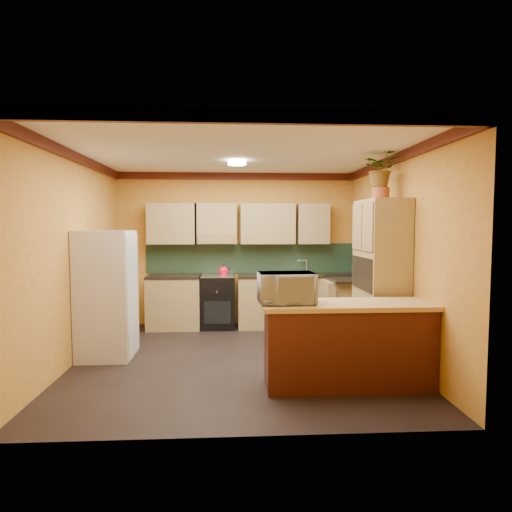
{
  "coord_description": "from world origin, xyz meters",
  "views": [
    {
      "loc": [
        -0.08,
        -5.56,
        1.76
      ],
      "look_at": [
        0.26,
        0.45,
        1.34
      ],
      "focal_mm": 30.0,
      "sensor_mm": 36.0,
      "label": 1
    }
  ],
  "objects": [
    {
      "name": "fern_pot",
      "position": [
        1.85,
        -0.09,
        2.18
      ],
      "size": [
        0.22,
        0.22,
        0.16
      ],
      "primitive_type": "cylinder",
      "color": "#A34527",
      "rests_on": "pantry"
    },
    {
      "name": "room_shell",
      "position": [
        0.02,
        0.28,
        2.09
      ],
      "size": [
        4.24,
        4.24,
        2.72
      ],
      "color": "black",
      "rests_on": "ground"
    },
    {
      "name": "fridge",
      "position": [
        -1.75,
        0.18,
        0.85
      ],
      "size": [
        0.68,
        0.66,
        1.7
      ],
      "primitive_type": "cube",
      "color": "silver",
      "rests_on": "ground"
    },
    {
      "name": "microwave",
      "position": [
        0.51,
        -1.02,
        1.1
      ],
      "size": [
        0.62,
        0.44,
        0.33
      ],
      "primitive_type": "imported",
      "rotation": [
        0.0,
        0.0,
        0.06
      ],
      "color": "silver",
      "rests_on": "bar_top"
    },
    {
      "name": "sink",
      "position": [
        1.08,
        1.8,
        0.94
      ],
      "size": [
        0.48,
        0.4,
        0.03
      ],
      "primitive_type": "cube",
      "color": "silver",
      "rests_on": "countertop_back"
    },
    {
      "name": "base_cabinets_back",
      "position": [
        0.3,
        1.8,
        0.44
      ],
      "size": [
        3.65,
        0.6,
        0.88
      ],
      "primitive_type": "cube",
      "color": "tan",
      "rests_on": "ground"
    },
    {
      "name": "breakfast_bar",
      "position": [
        1.19,
        -1.02,
        0.44
      ],
      "size": [
        1.8,
        0.55,
        0.88
      ],
      "primitive_type": "cube",
      "color": "#481510",
      "rests_on": "ground"
    },
    {
      "name": "stove",
      "position": [
        -0.32,
        1.8,
        0.46
      ],
      "size": [
        0.58,
        0.58,
        0.91
      ],
      "primitive_type": "cube",
      "color": "black",
      "rests_on": "ground"
    },
    {
      "name": "kettle",
      "position": [
        -0.22,
        1.75,
        1.0
      ],
      "size": [
        0.18,
        0.18,
        0.18
      ],
      "primitive_type": null,
      "rotation": [
        0.0,
        0.0,
        -0.03
      ],
      "color": "red",
      "rests_on": "stove"
    },
    {
      "name": "countertop_right",
      "position": [
        1.8,
        1.18,
        0.9
      ],
      "size": [
        0.62,
        0.8,
        0.04
      ],
      "primitive_type": "cube",
      "color": "black",
      "rests_on": "base_cabinets_right"
    },
    {
      "name": "countertop_back",
      "position": [
        0.3,
        1.8,
        0.9
      ],
      "size": [
        3.65,
        0.62,
        0.04
      ],
      "primitive_type": "cube",
      "color": "black",
      "rests_on": "base_cabinets_back"
    },
    {
      "name": "pantry",
      "position": [
        1.85,
        -0.14,
        1.05
      ],
      "size": [
        0.48,
        0.9,
        2.1
      ],
      "primitive_type": "cube",
      "color": "tan",
      "rests_on": "ground"
    },
    {
      "name": "bar_top",
      "position": [
        1.19,
        -1.02,
        0.91
      ],
      "size": [
        1.9,
        0.65,
        0.05
      ],
      "primitive_type": "cube",
      "color": "tan",
      "rests_on": "breakfast_bar"
    },
    {
      "name": "base_cabinets_right",
      "position": [
        1.8,
        1.18,
        0.44
      ],
      "size": [
        0.6,
        0.8,
        0.88
      ],
      "primitive_type": "cube",
      "color": "tan",
      "rests_on": "ground"
    },
    {
      "name": "fern",
      "position": [
        1.85,
        -0.09,
        2.5
      ],
      "size": [
        0.52,
        0.49,
        0.48
      ],
      "primitive_type": "imported",
      "rotation": [
        0.0,
        0.0,
        -0.32
      ],
      "color": "tan",
      "rests_on": "fern_pot"
    }
  ]
}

